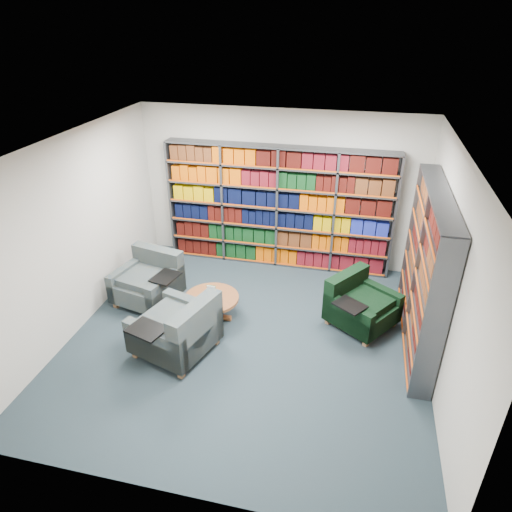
% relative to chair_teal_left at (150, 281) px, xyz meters
% --- Properties ---
extents(room_shell, '(5.02, 5.02, 2.82)m').
position_rel_chair_teal_left_xyz_m(room_shell, '(1.78, -0.67, 1.07)').
color(room_shell, '#1A2831').
rests_on(room_shell, ground).
extents(bookshelf_back, '(4.00, 0.28, 2.20)m').
position_rel_chair_teal_left_xyz_m(bookshelf_back, '(1.78, 1.67, 0.77)').
color(bookshelf_back, '#47494F').
rests_on(bookshelf_back, ground).
extents(bookshelf_right, '(0.28, 2.50, 2.20)m').
position_rel_chair_teal_left_xyz_m(bookshelf_right, '(4.12, -0.07, 0.77)').
color(bookshelf_right, '#47494F').
rests_on(bookshelf_right, ground).
extents(chair_teal_left, '(1.15, 1.07, 0.81)m').
position_rel_chair_teal_left_xyz_m(chair_teal_left, '(0.00, 0.00, 0.00)').
color(chair_teal_left, '#011635').
rests_on(chair_teal_left, ground).
extents(chair_green_right, '(1.18, 1.20, 0.77)m').
position_rel_chair_teal_left_xyz_m(chair_green_right, '(3.31, 0.09, -0.02)').
color(chair_green_right, black).
rests_on(chair_green_right, ground).
extents(chair_teal_front, '(1.20, 1.26, 0.87)m').
position_rel_chair_teal_left_xyz_m(chair_teal_front, '(0.97, -1.16, 0.02)').
color(chair_teal_front, '#011635').
rests_on(chair_teal_front, ground).
extents(coffee_table, '(0.83, 0.83, 0.58)m').
position_rel_chair_teal_left_xyz_m(coffee_table, '(1.14, -0.30, -0.02)').
color(coffee_table, brown).
rests_on(coffee_table, ground).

